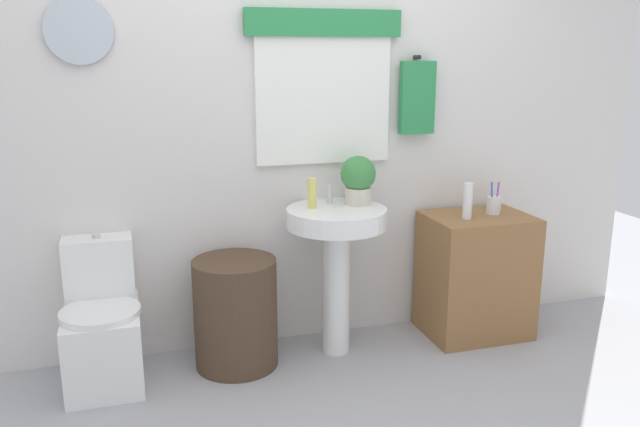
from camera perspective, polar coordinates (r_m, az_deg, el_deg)
back_wall at (r=3.54m, az=-2.86°, el=9.10°), size 4.40×0.18×2.60m
toilet at (r=3.43m, az=-18.68°, el=-9.58°), size 0.38×0.51×0.73m
laundry_hamper at (r=3.42m, az=-7.48°, el=-8.73°), size 0.43×0.43×0.58m
pedestal_sink at (r=3.44m, az=1.46°, el=-2.74°), size 0.53×0.53×0.81m
faucet at (r=3.48m, az=0.87°, el=1.70°), size 0.03×0.03×0.10m
wooden_cabinet at (r=3.86m, az=13.61°, el=-5.30°), size 0.58×0.44×0.71m
soap_bottle at (r=3.38m, az=-0.71°, el=1.81°), size 0.05×0.05×0.16m
potted_plant at (r=3.45m, az=3.39°, el=3.15°), size 0.19×0.19×0.26m
lotion_bottle at (r=3.65m, az=12.95°, el=1.09°), size 0.05×0.05×0.20m
toothbrush_cup at (r=3.81m, az=15.13°, el=0.77°), size 0.08×0.08×0.19m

